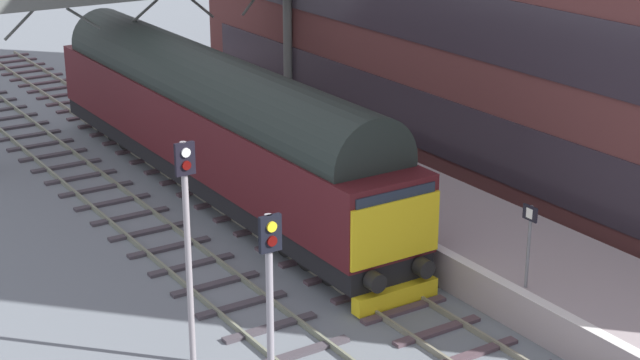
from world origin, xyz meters
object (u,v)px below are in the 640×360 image
at_px(diesel_locomotive, 211,118).
at_px(waiting_passenger, 399,149).
at_px(signal_post_mid, 270,304).
at_px(signal_post_far, 187,231).
at_px(platform_number_sign, 529,234).

distance_m(diesel_locomotive, waiting_passenger, 6.21).
bearing_deg(signal_post_mid, waiting_passenger, 42.01).
xyz_separation_m(diesel_locomotive, signal_post_far, (-5.49, -9.75, 0.69)).
bearing_deg(waiting_passenger, signal_post_mid, 154.25).
height_order(signal_post_mid, platform_number_sign, signal_post_mid).
height_order(signal_post_mid, signal_post_far, signal_post_far).
bearing_deg(diesel_locomotive, signal_post_mid, -112.46).
bearing_deg(diesel_locomotive, waiting_passenger, -48.96).
bearing_deg(signal_post_mid, signal_post_far, 90.00).
xyz_separation_m(signal_post_mid, waiting_passenger, (9.55, 8.61, -0.94)).
bearing_deg(signal_post_mid, diesel_locomotive, 67.54).
relative_size(signal_post_mid, waiting_passenger, 2.89).
distance_m(diesel_locomotive, signal_post_far, 11.21).
relative_size(diesel_locomotive, signal_post_far, 3.90).
height_order(diesel_locomotive, platform_number_sign, diesel_locomotive).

